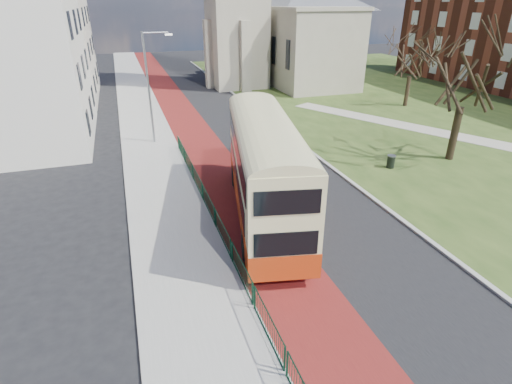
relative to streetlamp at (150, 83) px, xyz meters
name	(u,v)px	position (x,y,z in m)	size (l,w,h in m)	color
ground	(304,261)	(4.35, -18.00, -4.59)	(160.00, 160.00, 0.00)	black
road_carriageway	(223,129)	(5.85, 2.00, -4.59)	(9.00, 120.00, 0.01)	black
bus_lane	(192,132)	(3.15, 2.00, -4.59)	(3.40, 120.00, 0.01)	#591414
pavement_west	(146,135)	(-0.65, 2.00, -4.53)	(4.00, 120.00, 0.12)	gray
kerb_west	(171,133)	(1.35, 2.00, -4.53)	(0.25, 120.00, 0.13)	#999993
kerb_east	(265,118)	(10.45, 4.00, -4.53)	(0.25, 80.00, 0.13)	#999993
grass_green	(438,103)	(30.35, 4.00, -4.57)	(40.00, 80.00, 0.04)	#2A4317
footpath	(484,142)	(24.35, -8.00, -4.54)	(2.20, 36.00, 0.03)	#9E998C
pedestrian_railing	(215,217)	(1.40, -14.00, -4.04)	(0.07, 24.00, 1.12)	#0B3320
street_block_near	(7,54)	(-9.65, 4.00, 1.92)	(10.30, 14.30, 13.00)	silver
street_block_far	(41,44)	(-9.65, 20.00, 1.17)	(10.30, 16.30, 11.50)	#B9AD9C
streetlamp	(150,83)	(0.00, 0.00, 0.00)	(2.13, 0.18, 8.00)	gray
bus	(265,166)	(4.03, -13.78, -1.76)	(5.18, 12.18, 4.96)	#AB320F
winter_tree_near	(470,62)	(19.07, -10.12, 1.94)	(7.42, 7.42, 9.38)	black
winter_tree_far	(414,52)	(26.07, 4.03, 0.84)	(6.62, 6.62, 7.80)	#322519
litter_bin	(391,161)	(14.14, -10.23, -4.11)	(0.55, 0.55, 0.87)	black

